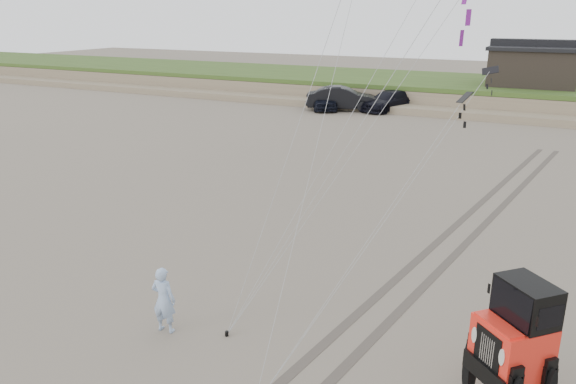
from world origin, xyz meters
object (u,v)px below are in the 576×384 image
at_px(truck_c, 389,101).
at_px(man, 164,300).
at_px(cabin, 534,65).
at_px(truck_a, 324,100).
at_px(truck_b, 342,98).
at_px(jeep, 510,360).

bearing_deg(truck_c, man, -61.49).
height_order(cabin, man, cabin).
relative_size(cabin, truck_a, 1.51).
xyz_separation_m(truck_a, truck_c, (4.53, 1.59, 0.00)).
bearing_deg(cabin, man, -97.49).
bearing_deg(truck_b, man, 174.69).
xyz_separation_m(truck_c, man, (4.30, -31.57, 0.07)).
bearing_deg(truck_b, jeep, -172.58).
height_order(truck_a, jeep, jeep).
relative_size(jeep, man, 3.42).
distance_m(truck_a, man, 31.25).
xyz_separation_m(cabin, man, (-4.91, -37.40, -2.44)).
height_order(cabin, truck_c, cabin).
relative_size(truck_a, man, 2.65).
relative_size(cabin, man, 4.01).
bearing_deg(truck_a, man, -101.70).
distance_m(jeep, man, 7.34).
height_order(truck_b, jeep, jeep).
bearing_deg(truck_a, jeep, -89.23).
xyz_separation_m(cabin, truck_c, (-9.21, -5.83, -2.51)).
xyz_separation_m(truck_a, truck_b, (1.38, 0.23, 0.15)).
height_order(cabin, truck_b, cabin).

